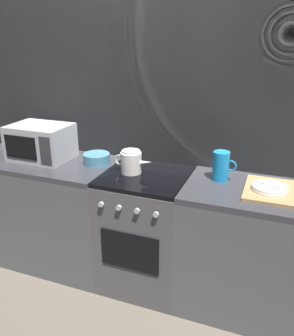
{
  "coord_description": "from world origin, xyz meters",
  "views": [
    {
      "loc": [
        0.83,
        -2.13,
        1.83
      ],
      "look_at": [
        0.01,
        0.0,
        0.95
      ],
      "focal_mm": 37.43,
      "sensor_mm": 36.0,
      "label": 1
    }
  ],
  "objects_px": {
    "microwave": "(41,142)",
    "dish_pile": "(269,189)",
    "stove_unit": "(146,230)",
    "mixing_bowl": "(97,159)",
    "pitcher": "(221,166)",
    "kettle": "(131,162)"
  },
  "relations": [
    {
      "from": "kettle",
      "to": "dish_pile",
      "type": "xyz_separation_m",
      "value": [
        0.94,
        -0.0,
        -0.06
      ]
    },
    {
      "from": "stove_unit",
      "to": "microwave",
      "type": "distance_m",
      "value": 1.07
    },
    {
      "from": "kettle",
      "to": "microwave",
      "type": "bearing_deg",
      "value": 178.15
    },
    {
      "from": "microwave",
      "to": "dish_pile",
      "type": "height_order",
      "value": "microwave"
    },
    {
      "from": "mixing_bowl",
      "to": "microwave",
      "type": "bearing_deg",
      "value": -174.66
    },
    {
      "from": "stove_unit",
      "to": "dish_pile",
      "type": "bearing_deg",
      "value": 0.2
    },
    {
      "from": "microwave",
      "to": "dish_pile",
      "type": "bearing_deg",
      "value": -0.88
    },
    {
      "from": "mixing_bowl",
      "to": "stove_unit",
      "type": "bearing_deg",
      "value": -9.67
    },
    {
      "from": "kettle",
      "to": "dish_pile",
      "type": "bearing_deg",
      "value": -0.07
    },
    {
      "from": "microwave",
      "to": "mixing_bowl",
      "type": "distance_m",
      "value": 0.48
    },
    {
      "from": "mixing_bowl",
      "to": "dish_pile",
      "type": "distance_m",
      "value": 1.26
    },
    {
      "from": "microwave",
      "to": "kettle",
      "type": "height_order",
      "value": "microwave"
    },
    {
      "from": "microwave",
      "to": "pitcher",
      "type": "xyz_separation_m",
      "value": [
        1.4,
        0.06,
        -0.03
      ]
    },
    {
      "from": "mixing_bowl",
      "to": "pitcher",
      "type": "distance_m",
      "value": 0.94
    },
    {
      "from": "kettle",
      "to": "mixing_bowl",
      "type": "distance_m",
      "value": 0.33
    },
    {
      "from": "pitcher",
      "to": "dish_pile",
      "type": "bearing_deg",
      "value": -15.63
    },
    {
      "from": "microwave",
      "to": "dish_pile",
      "type": "distance_m",
      "value": 1.73
    },
    {
      "from": "dish_pile",
      "to": "stove_unit",
      "type": "bearing_deg",
      "value": -179.8
    },
    {
      "from": "microwave",
      "to": "dish_pile",
      "type": "relative_size",
      "value": 1.15
    },
    {
      "from": "mixing_bowl",
      "to": "dish_pile",
      "type": "relative_size",
      "value": 0.5
    },
    {
      "from": "stove_unit",
      "to": "kettle",
      "type": "relative_size",
      "value": 3.16
    },
    {
      "from": "microwave",
      "to": "pitcher",
      "type": "height_order",
      "value": "microwave"
    }
  ]
}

